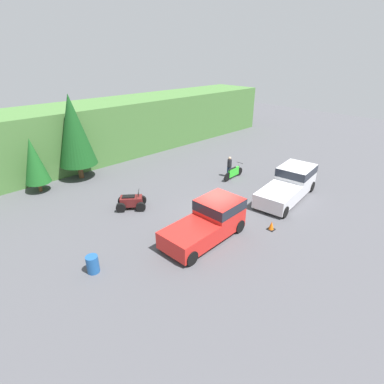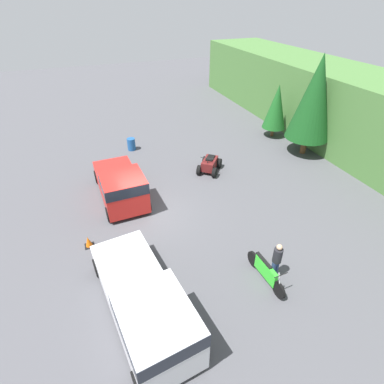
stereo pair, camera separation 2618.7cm
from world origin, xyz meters
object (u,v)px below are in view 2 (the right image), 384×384
(pickup_truck_red, at_px, (121,185))
(steel_barrel, at_px, (131,144))
(traffic_cone, at_px, (89,242))
(pickup_truck_second, at_px, (146,306))
(quad_atv, at_px, (210,164))
(dirt_bike, at_px, (266,271))
(rider_person, at_px, (277,260))

(pickup_truck_red, height_order, steel_barrel, pickup_truck_red)
(traffic_cone, bearing_deg, steel_barrel, 157.68)
(pickup_truck_second, relative_size, quad_atv, 2.73)
(pickup_truck_second, distance_m, quad_atv, 11.17)
(pickup_truck_second, xyz_separation_m, dirt_bike, (-0.26, 4.87, -0.56))
(dirt_bike, xyz_separation_m, traffic_cone, (-4.51, -6.49, -0.23))
(dirt_bike, relative_size, traffic_cone, 4.38)
(dirt_bike, bearing_deg, traffic_cone, -128.28)
(pickup_truck_red, distance_m, pickup_truck_second, 7.88)
(pickup_truck_red, bearing_deg, traffic_cone, -36.70)
(dirt_bike, bearing_deg, pickup_truck_red, -153.41)
(quad_atv, bearing_deg, dirt_bike, 29.64)
(pickup_truck_red, distance_m, traffic_cone, 3.81)
(pickup_truck_red, bearing_deg, dirt_bike, 27.46)
(steel_barrel, bearing_deg, rider_person, 12.74)
(quad_atv, bearing_deg, traffic_cone, -22.04)
(pickup_truck_red, xyz_separation_m, steel_barrel, (-6.22, 1.73, -0.60))
(rider_person, bearing_deg, dirt_bike, -102.72)
(dirt_bike, xyz_separation_m, rider_person, (-0.03, 0.45, 0.47))
(quad_atv, xyz_separation_m, rider_person, (8.90, -1.00, 0.48))
(pickup_truck_second, height_order, dirt_bike, pickup_truck_second)
(quad_atv, bearing_deg, pickup_truck_second, 4.36)
(rider_person, bearing_deg, quad_atv, 157.16)
(traffic_cone, bearing_deg, dirt_bike, 55.18)
(dirt_bike, relative_size, quad_atv, 1.07)
(dirt_bike, bearing_deg, steel_barrel, -172.53)
(dirt_bike, bearing_deg, quad_atv, 167.35)
(pickup_truck_red, height_order, pickup_truck_second, same)
(dirt_bike, height_order, steel_barrel, dirt_bike)
(pickup_truck_red, distance_m, steel_barrel, 6.48)
(quad_atv, relative_size, traffic_cone, 4.10)
(dirt_bike, xyz_separation_m, quad_atv, (-8.93, 1.45, -0.01))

